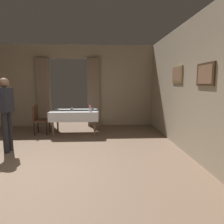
{
  "coord_description": "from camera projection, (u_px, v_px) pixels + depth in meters",
  "views": [
    {
      "loc": [
        1.19,
        -3.48,
        1.59
      ],
      "look_at": [
        1.41,
        0.51,
        1.03
      ],
      "focal_mm": 32.33,
      "sensor_mm": 36.0,
      "label": 1
    }
  ],
  "objects": [
    {
      "name": "flower_vase_mid",
      "position": [
        90.0,
        108.0,
        6.12
      ],
      "size": [
        0.07,
        0.07,
        0.19
      ],
      "color": "silver",
      "rests_on": "dining_table_mid"
    },
    {
      "name": "glass_mid_c",
      "position": [
        93.0,
        108.0,
        6.54
      ],
      "size": [
        0.07,
        0.07,
        0.09
      ],
      "primitive_type": "cylinder",
      "color": "silver",
      "rests_on": "dining_table_mid"
    },
    {
      "name": "dining_table_mid",
      "position": [
        75.0,
        113.0,
        6.38
      ],
      "size": [
        1.49,
        0.92,
        0.75
      ],
      "color": "#7A604C",
      "rests_on": "ground"
    },
    {
      "name": "ground",
      "position": [
        35.0,
        173.0,
        3.6
      ],
      "size": [
        10.08,
        10.08,
        0.0
      ],
      "primitive_type": "plane",
      "color": "#7A604C"
    },
    {
      "name": "glass_mid_b",
      "position": [
        72.0,
        109.0,
        6.38
      ],
      "size": [
        0.08,
        0.08,
        0.09
      ],
      "primitive_type": "cylinder",
      "color": "silver",
      "rests_on": "dining_table_mid"
    },
    {
      "name": "wall_right",
      "position": [
        214.0,
        89.0,
        3.57
      ],
      "size": [
        0.16,
        8.4,
        3.0
      ],
      "color": "tan",
      "rests_on": "ground"
    },
    {
      "name": "wall_back",
      "position": [
        69.0,
        86.0,
        7.52
      ],
      "size": [
        6.4,
        0.27,
        3.0
      ],
      "color": "tan",
      "rests_on": "ground"
    },
    {
      "name": "person_waiter_by_doorway",
      "position": [
        6.0,
        109.0,
        4.62
      ],
      "size": [
        0.25,
        0.38,
        1.72
      ],
      "color": "black",
      "rests_on": "ground"
    },
    {
      "name": "chair_mid_left",
      "position": [
        39.0,
        118.0,
        6.37
      ],
      "size": [
        0.44,
        0.44,
        0.93
      ],
      "color": "black",
      "rests_on": "ground"
    }
  ]
}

